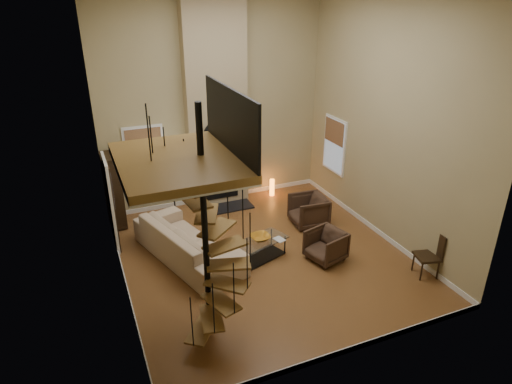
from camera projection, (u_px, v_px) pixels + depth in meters
name	position (u px, v px, depth m)	size (l,w,h in m)	color
ground	(263.00, 256.00, 10.01)	(6.00, 6.50, 0.01)	#94602F
back_wall	(214.00, 103.00, 11.60)	(6.00, 0.02, 5.50)	tan
front_wall	(358.00, 204.00, 6.14)	(6.00, 0.02, 5.50)	tan
left_wall	(107.00, 158.00, 7.82)	(0.02, 6.50, 5.50)	tan
right_wall	(387.00, 122.00, 9.93)	(0.02, 6.50, 5.50)	tan
baseboard_back	(218.00, 197.00, 12.71)	(6.00, 0.02, 0.12)	white
baseboard_front	(342.00, 352.00, 7.26)	(6.00, 0.02, 0.12)	white
baseboard_left	(126.00, 284.00, 8.93)	(0.02, 6.50, 0.12)	white
baseboard_right	(373.00, 228.00, 11.04)	(0.02, 6.50, 0.12)	white
chimney_breast	(216.00, 105.00, 11.44)	(1.60, 0.38, 5.50)	tan
hearth	(225.00, 208.00, 12.16)	(1.50, 0.60, 0.04)	black
firebox	(221.00, 186.00, 12.18)	(0.95, 0.02, 0.72)	black
mantel	(222.00, 167.00, 11.87)	(1.70, 0.18, 0.06)	white
mirror_frame	(220.00, 137.00, 11.59)	(0.94, 0.94, 0.10)	black
mirror_disc	(220.00, 137.00, 11.60)	(0.80, 0.80, 0.01)	white
vase_left	(201.00, 163.00, 11.65)	(0.24, 0.24, 0.25)	black
vase_right	(242.00, 158.00, 12.06)	(0.20, 0.20, 0.21)	#185754
window_back	(145.00, 154.00, 11.38)	(1.02, 0.06, 1.52)	white
window_right	(334.00, 144.00, 12.06)	(0.06, 1.02, 1.52)	white
entry_door	(111.00, 203.00, 10.05)	(0.10, 1.05, 2.16)	white
loft	(184.00, 157.00, 6.44)	(1.70, 2.20, 1.09)	olive
spiral_stair	(206.00, 240.00, 7.14)	(1.47, 1.47, 4.06)	black
hutch	(113.00, 190.00, 10.96)	(0.38, 0.81, 1.82)	black
sofa	(187.00, 242.00, 9.78)	(2.95, 1.15, 0.86)	tan
armchair_near	(311.00, 210.00, 11.28)	(0.84, 0.86, 0.78)	#3F2A1D
armchair_far	(328.00, 245.00, 9.76)	(0.73, 0.75, 0.68)	#3F2A1D
coffee_table	(261.00, 247.00, 9.80)	(1.30, 0.94, 0.45)	silver
bowl	(260.00, 237.00, 9.76)	(0.43, 0.43, 0.11)	#C38122
book	(279.00, 240.00, 9.73)	(0.19, 0.25, 0.02)	gray
floor_lamp	(172.00, 169.00, 10.98)	(0.39, 0.39, 1.70)	black
accent_lamp	(272.00, 187.00, 12.85)	(0.14, 0.14, 0.49)	orange
side_chair	(432.00, 253.00, 9.14)	(0.55, 0.55, 0.97)	black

